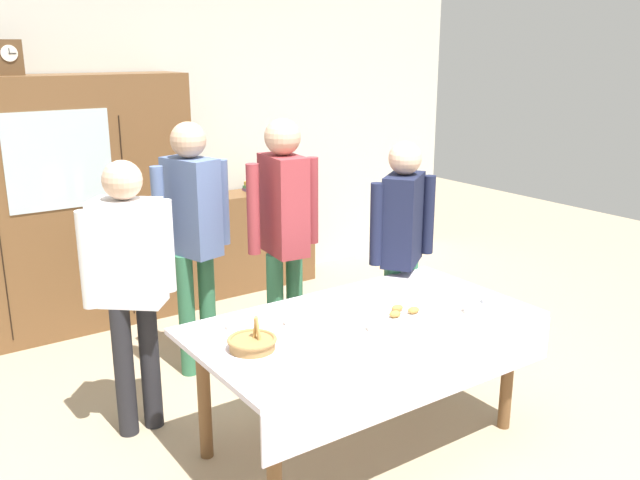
% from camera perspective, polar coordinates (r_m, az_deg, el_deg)
% --- Properties ---
extents(ground_plane, '(12.00, 12.00, 0.00)m').
position_cam_1_polar(ground_plane, '(4.12, 1.64, -15.21)').
color(ground_plane, tan).
rests_on(ground_plane, ground).
extents(back_wall, '(6.40, 0.10, 2.70)m').
position_cam_1_polar(back_wall, '(5.92, -13.76, 7.89)').
color(back_wall, silver).
rests_on(back_wall, ground).
extents(dining_table, '(1.82, 1.00, 0.73)m').
position_cam_1_polar(dining_table, '(3.66, 3.93, -8.22)').
color(dining_table, brown).
rests_on(dining_table, ground).
extents(wall_cabinet, '(2.03, 0.46, 1.93)m').
position_cam_1_polar(wall_cabinet, '(5.45, -21.18, 2.52)').
color(wall_cabinet, brown).
rests_on(wall_cabinet, ground).
extents(mantel_clock, '(0.18, 0.11, 0.24)m').
position_cam_1_polar(mantel_clock, '(5.28, -24.64, 13.72)').
color(mantel_clock, brown).
rests_on(mantel_clock, wall_cabinet).
extents(bookshelf_low, '(1.08, 0.35, 0.88)m').
position_cam_1_polar(bookshelf_low, '(6.23, -5.44, 0.09)').
color(bookshelf_low, brown).
rests_on(bookshelf_low, ground).
extents(book_stack, '(0.15, 0.19, 0.08)m').
position_cam_1_polar(book_stack, '(6.11, -5.56, 4.43)').
color(book_stack, '#664C7A').
rests_on(book_stack, bookshelf_low).
extents(tea_cup_far_right, '(0.13, 0.13, 0.06)m').
position_cam_1_polar(tea_cup_far_right, '(3.50, 4.67, -7.26)').
color(tea_cup_far_right, white).
rests_on(tea_cup_far_right, dining_table).
extents(tea_cup_mid_right, '(0.13, 0.13, 0.06)m').
position_cam_1_polar(tea_cup_mid_right, '(3.96, 14.00, -4.88)').
color(tea_cup_mid_right, white).
rests_on(tea_cup_mid_right, dining_table).
extents(tea_cup_far_left, '(0.13, 0.13, 0.06)m').
position_cam_1_polar(tea_cup_far_left, '(3.53, -7.18, -7.10)').
color(tea_cup_far_left, white).
rests_on(tea_cup_far_left, dining_table).
extents(tea_cup_front_edge, '(0.13, 0.13, 0.06)m').
position_cam_1_polar(tea_cup_front_edge, '(3.56, -2.35, -6.81)').
color(tea_cup_front_edge, white).
rests_on(tea_cup_front_edge, dining_table).
extents(tea_cup_mid_left, '(0.13, 0.13, 0.06)m').
position_cam_1_polar(tea_cup_mid_left, '(3.81, 12.53, -5.68)').
color(tea_cup_mid_left, white).
rests_on(tea_cup_mid_left, dining_table).
extents(bread_basket, '(0.24, 0.24, 0.16)m').
position_cam_1_polar(bread_basket, '(3.31, -5.69, -8.53)').
color(bread_basket, '#9E7542').
rests_on(bread_basket, dining_table).
extents(pastry_plate, '(0.28, 0.28, 0.05)m').
position_cam_1_polar(pastry_plate, '(3.71, 6.96, -6.19)').
color(pastry_plate, white).
rests_on(pastry_plate, dining_table).
extents(spoon_near_left, '(0.12, 0.02, 0.01)m').
position_cam_1_polar(spoon_near_left, '(3.76, 2.95, -5.98)').
color(spoon_near_left, silver).
rests_on(spoon_near_left, dining_table).
extents(spoon_center, '(0.12, 0.02, 0.01)m').
position_cam_1_polar(spoon_center, '(3.95, 10.70, -5.13)').
color(spoon_center, silver).
rests_on(spoon_center, dining_table).
extents(person_beside_shelf, '(0.52, 0.39, 1.56)m').
position_cam_1_polar(person_beside_shelf, '(3.82, -15.63, -2.73)').
color(person_beside_shelf, '#232328').
rests_on(person_beside_shelf, ground).
extents(person_behind_table_left, '(0.52, 0.38, 1.70)m').
position_cam_1_polar(person_behind_table_left, '(4.36, -3.05, 1.46)').
color(person_behind_table_left, '#33704C').
rests_on(person_behind_table_left, ground).
extents(person_by_cabinet, '(0.52, 0.37, 1.56)m').
position_cam_1_polar(person_by_cabinet, '(4.42, 6.91, 0.23)').
color(person_by_cabinet, '#33704C').
rests_on(person_by_cabinet, ground).
extents(person_behind_table_right, '(0.52, 0.40, 1.68)m').
position_cam_1_polar(person_behind_table_right, '(4.44, -10.61, 1.28)').
color(person_behind_table_right, '#33704C').
rests_on(person_behind_table_right, ground).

